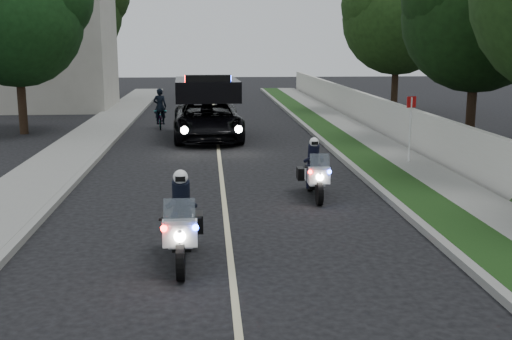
% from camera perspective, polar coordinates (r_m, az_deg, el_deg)
% --- Properties ---
extents(ground, '(120.00, 120.00, 0.00)m').
position_cam_1_polar(ground, '(12.26, -2.50, -6.85)').
color(ground, black).
rests_on(ground, ground).
extents(curb_right, '(0.20, 60.00, 0.15)m').
position_cam_1_polar(curb_right, '(22.41, 7.14, 1.74)').
color(curb_right, gray).
rests_on(curb_right, ground).
extents(grass_verge, '(1.20, 60.00, 0.16)m').
position_cam_1_polar(grass_verge, '(22.56, 8.88, 1.76)').
color(grass_verge, '#193814').
rests_on(grass_verge, ground).
extents(sidewalk_right, '(1.40, 60.00, 0.16)m').
position_cam_1_polar(sidewalk_right, '(22.89, 12.05, 1.79)').
color(sidewalk_right, gray).
rests_on(sidewalk_right, ground).
extents(property_wall, '(0.22, 60.00, 1.50)m').
position_cam_1_polar(property_wall, '(23.09, 14.51, 3.44)').
color(property_wall, beige).
rests_on(property_wall, ground).
extents(curb_left, '(0.20, 60.00, 0.15)m').
position_cam_1_polar(curb_left, '(22.27, -14.01, 1.42)').
color(curb_left, gray).
rests_on(curb_left, ground).
extents(sidewalk_left, '(2.00, 60.00, 0.16)m').
position_cam_1_polar(sidewalk_left, '(22.48, -16.78, 1.37)').
color(sidewalk_left, gray).
rests_on(sidewalk_left, ground).
extents(building_far, '(8.00, 6.00, 7.00)m').
position_cam_1_polar(building_far, '(38.84, -19.12, 10.41)').
color(building_far, '#A8A396').
rests_on(building_far, ground).
extents(lane_marking, '(0.12, 50.00, 0.01)m').
position_cam_1_polar(lane_marking, '(21.97, -3.40, 1.42)').
color(lane_marking, '#BFB78C').
rests_on(lane_marking, ground).
extents(police_moto_left, '(0.71, 1.98, 1.68)m').
position_cam_1_polar(police_moto_left, '(11.39, -6.74, -8.40)').
color(police_moto_left, silver).
rests_on(police_moto_left, ground).
extents(police_moto_right, '(0.64, 1.81, 1.53)m').
position_cam_1_polar(police_moto_right, '(15.97, 5.31, -2.50)').
color(police_moto_right, white).
rests_on(police_moto_right, ground).
extents(police_suv, '(2.93, 5.93, 2.84)m').
position_cam_1_polar(police_suv, '(25.62, -4.43, 2.86)').
color(police_suv, black).
rests_on(police_suv, ground).
extents(bicycle, '(0.75, 1.73, 0.88)m').
position_cam_1_polar(bicycle, '(28.95, -8.71, 3.77)').
color(bicycle, black).
rests_on(bicycle, ground).
extents(cyclist, '(0.63, 0.46, 1.63)m').
position_cam_1_polar(cyclist, '(28.95, -8.71, 3.77)').
color(cyclist, black).
rests_on(cyclist, ground).
extents(sign_post, '(0.47, 0.47, 2.29)m').
position_cam_1_polar(sign_post, '(20.51, 13.74, 0.37)').
color(sign_post, '#BA0D0D').
rests_on(sign_post, ground).
extents(tree_right_c, '(6.19, 6.19, 9.28)m').
position_cam_1_polar(tree_right_c, '(25.47, 18.85, 2.22)').
color(tree_right_c, black).
rests_on(tree_right_c, ground).
extents(tree_right_d, '(7.46, 7.46, 9.88)m').
position_cam_1_polar(tree_right_d, '(35.35, 12.45, 5.03)').
color(tree_right_d, '#214316').
rests_on(tree_right_d, ground).
extents(tree_left_near, '(6.44, 6.44, 9.28)m').
position_cam_1_polar(tree_left_near, '(28.74, -20.40, 3.11)').
color(tree_left_near, '#123612').
rests_on(tree_left_near, ground).
extents(tree_left_far, '(7.99, 7.99, 11.37)m').
position_cam_1_polar(tree_left_far, '(43.08, -16.27, 5.97)').
color(tree_left_far, '#1B3410').
rests_on(tree_left_far, ground).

